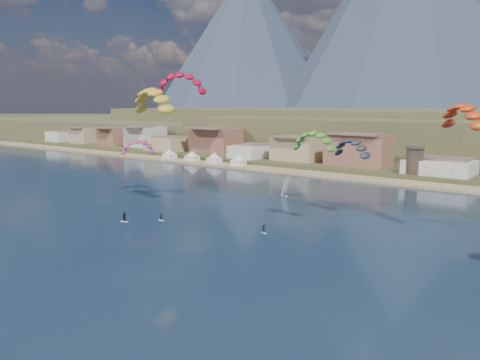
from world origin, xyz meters
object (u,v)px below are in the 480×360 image
(kitesurfer_yellow, at_px, (153,97))
(kitesurfer_red, at_px, (181,80))
(kitesurfer_green, at_px, (314,138))
(windsurfer, at_px, (284,190))
(watchtower, at_px, (414,160))

(kitesurfer_yellow, bearing_deg, kitesurfer_red, 30.69)
(kitesurfer_green, relative_size, windsurfer, 4.16)
(watchtower, distance_m, windsurfer, 49.68)
(kitesurfer_green, bearing_deg, watchtower, 93.16)
(windsurfer, bearing_deg, kitesurfer_red, -106.36)
(kitesurfer_red, height_order, kitesurfer_yellow, kitesurfer_red)
(watchtower, height_order, kitesurfer_yellow, kitesurfer_yellow)
(kitesurfer_green, bearing_deg, kitesurfer_red, -173.00)
(kitesurfer_red, bearing_deg, kitesurfer_yellow, -149.31)
(kitesurfer_yellow, xyz_separation_m, kitesurfer_green, (36.08, 6.97, -7.88))
(watchtower, distance_m, kitesurfer_yellow, 86.42)
(kitesurfer_red, bearing_deg, watchtower, 70.30)
(watchtower, height_order, kitesurfer_red, kitesurfer_red)
(watchtower, height_order, kitesurfer_green, kitesurfer_green)
(kitesurfer_yellow, relative_size, kitesurfer_green, 1.42)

